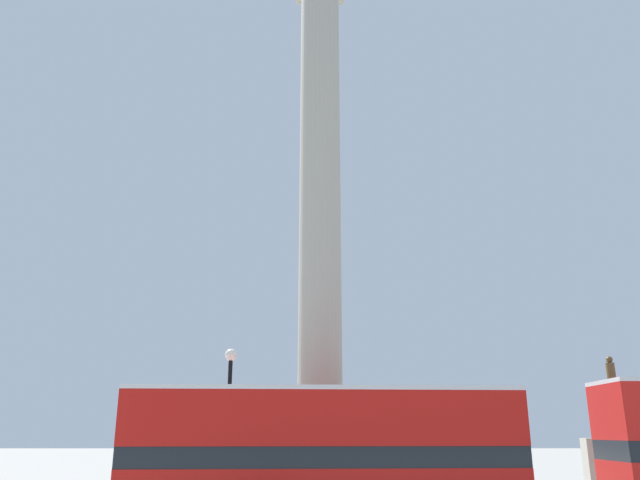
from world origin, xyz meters
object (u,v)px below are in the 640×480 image
bus_b (323,457)px  monument_column (320,273)px  equestrian_statue (623,461)px  street_lamp (228,427)px

bus_b → monument_column: bearing=87.1°
equestrian_statue → street_lamp: (-15.38, -5.31, 1.29)m
bus_b → street_lamp: 4.46m
bus_b → equestrian_statue: 14.89m
bus_b → equestrian_statue: size_ratio=1.81×
equestrian_statue → monument_column: bearing=-152.4°
monument_column → street_lamp: bearing=-139.4°
equestrian_statue → street_lamp: 16.32m
monument_column → bus_b: 8.77m
equestrian_statue → street_lamp: equestrian_statue is taller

